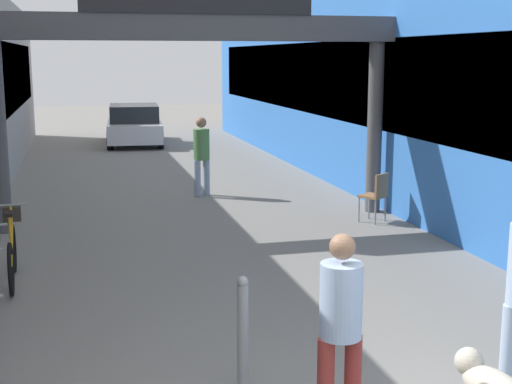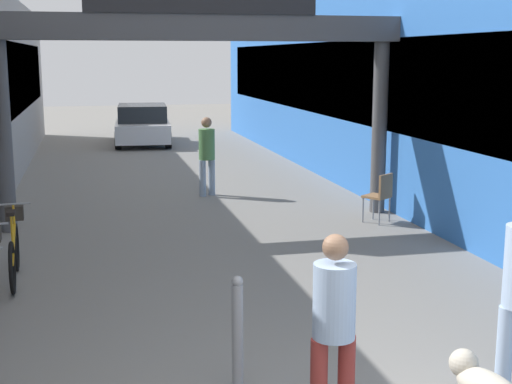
{
  "view_description": "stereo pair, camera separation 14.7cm",
  "coord_description": "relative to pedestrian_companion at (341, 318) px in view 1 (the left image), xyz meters",
  "views": [
    {
      "loc": [
        -2.09,
        -4.02,
        2.93
      ],
      "look_at": [
        0.0,
        4.24,
        1.3
      ],
      "focal_mm": 50.0,
      "sensor_mm": 36.0,
      "label": 1
    },
    {
      "loc": [
        -1.94,
        -4.06,
        2.93
      ],
      "look_at": [
        0.0,
        4.24,
        1.3
      ],
      "focal_mm": 50.0,
      "sensor_mm": 36.0,
      "label": 2
    }
  ],
  "objects": [
    {
      "name": "bicycle_orange_farthest",
      "position": [
        -2.85,
        4.57,
        -0.46
      ],
      "size": [
        0.46,
        1.69,
        0.98
      ],
      "color": "black",
      "rests_on": "ground_plane"
    },
    {
      "name": "cafe_chair_wood_nearer",
      "position": [
        3.17,
        6.52,
        -0.36
      ],
      "size": [
        0.56,
        0.56,
        0.89
      ],
      "color": "gray",
      "rests_on": "ground_plane"
    },
    {
      "name": "storefront_right",
      "position": [
        5.22,
        10.01,
        1.28
      ],
      "size": [
        3.0,
        26.0,
        4.35
      ],
      "color": "blue",
      "rests_on": "ground_plane"
    },
    {
      "name": "arcade_sign_gateway",
      "position": [
        0.13,
        7.38,
        2.17
      ],
      "size": [
        7.4,
        0.47,
        4.27
      ],
      "color": "#4C4C4F",
      "rests_on": "ground_plane"
    },
    {
      "name": "pedestrian_carrying_crate",
      "position": [
        0.58,
        9.73,
        0.06
      ],
      "size": [
        0.46,
        0.46,
        1.67
      ],
      "color": "#8C9EB2",
      "rests_on": "ground_plane"
    },
    {
      "name": "parked_car_white",
      "position": [
        -0.06,
        19.32,
        -0.25
      ],
      "size": [
        2.02,
        4.11,
        1.33
      ],
      "color": "silver",
      "rests_on": "ground_plane"
    },
    {
      "name": "bollard_post_metal",
      "position": [
        -0.63,
        0.7,
        -0.35
      ],
      "size": [
        0.1,
        0.1,
        1.08
      ],
      "color": "gray",
      "rests_on": "ground_plane"
    },
    {
      "name": "pedestrian_companion",
      "position": [
        0.0,
        0.0,
        0.0
      ],
      "size": [
        0.39,
        0.37,
        1.58
      ],
      "color": "#99332D",
      "rests_on": "ground_plane"
    }
  ]
}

